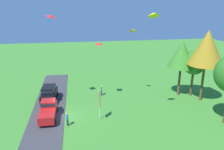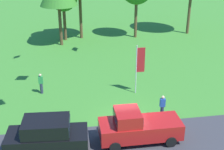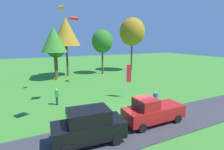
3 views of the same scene
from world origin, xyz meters
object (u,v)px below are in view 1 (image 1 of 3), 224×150
(tree_lone_near, at_px, (207,48))
(kite_diamond_low_drifter, at_px, (133,30))
(person_beside_suv, at_px, (67,119))
(kite_diamond_mid_center, at_px, (153,15))
(kite_diamond_over_trees, at_px, (52,16))
(tree_far_left, at_px, (194,63))
(car_suv_mid_row, at_px, (49,93))
(person_watching_sky, at_px, (101,90))
(tree_far_right, at_px, (182,54))
(car_pickup_by_flagpole, at_px, (48,110))
(flag_banner, at_px, (100,101))
(kite_diamond_near_flag, at_px, (99,44))

(tree_lone_near, height_order, kite_diamond_low_drifter, kite_diamond_low_drifter)
(person_beside_suv, height_order, kite_diamond_mid_center, kite_diamond_mid_center)
(person_beside_suv, bearing_deg, kite_diamond_over_trees, -166.94)
(tree_far_left, distance_m, kite_diamond_mid_center, 13.67)
(car_suv_mid_row, distance_m, kite_diamond_mid_center, 19.02)
(person_watching_sky, xyz_separation_m, tree_far_right, (1.76, 12.24, 5.79))
(car_pickup_by_flagpole, distance_m, person_watching_sky, 9.72)
(flag_banner, xyz_separation_m, kite_diamond_mid_center, (1.05, 5.89, 10.30))
(car_suv_mid_row, bearing_deg, person_beside_suv, 20.29)
(person_watching_sky, xyz_separation_m, person_beside_suv, (8.48, -5.14, 0.00))
(person_beside_suv, distance_m, kite_diamond_low_drifter, 15.17)
(person_beside_suv, bearing_deg, person_watching_sky, 148.81)
(person_beside_suv, height_order, kite_diamond_over_trees, kite_diamond_over_trees)
(flag_banner, bearing_deg, tree_far_left, 109.74)
(tree_far_left, relative_size, kite_diamond_over_trees, 6.90)
(kite_diamond_over_trees, bearing_deg, car_suv_mid_row, -137.21)
(kite_diamond_over_trees, bearing_deg, kite_diamond_near_flag, 92.58)
(tree_far_right, distance_m, kite_diamond_near_flag, 12.87)
(kite_diamond_over_trees, bearing_deg, tree_far_left, 90.01)
(flag_banner, bearing_deg, kite_diamond_mid_center, 79.92)
(kite_diamond_over_trees, xyz_separation_m, kite_diamond_mid_center, (6.53, 11.32, 0.39))
(kite_diamond_near_flag, bearing_deg, car_suv_mid_row, -99.52)
(car_pickup_by_flagpole, distance_m, person_beside_suv, 3.41)
(person_watching_sky, relative_size, kite_diamond_low_drifter, 2.02)
(person_beside_suv, relative_size, kite_diamond_near_flag, 1.75)
(person_watching_sky, bearing_deg, kite_diamond_low_drifter, 70.35)
(person_watching_sky, bearing_deg, tree_far_left, 80.86)
(flag_banner, bearing_deg, tree_lone_near, 102.50)
(person_beside_suv, distance_m, kite_diamond_mid_center, 15.55)
(kite_diamond_near_flag, height_order, kite_diamond_low_drifter, kite_diamond_low_drifter)
(tree_far_right, bearing_deg, flag_banner, -65.84)
(person_watching_sky, distance_m, flag_banner, 8.03)
(kite_diamond_over_trees, height_order, kite_diamond_mid_center, kite_diamond_mid_center)
(kite_diamond_near_flag, bearing_deg, tree_far_right, 91.10)
(car_pickup_by_flagpole, xyz_separation_m, tree_far_left, (-3.82, 21.72, 4.30))
(flag_banner, bearing_deg, person_beside_suv, -79.74)
(tree_far_right, distance_m, tree_lone_near, 3.74)
(kite_diamond_over_trees, bearing_deg, kite_diamond_low_drifter, 93.68)
(tree_far_right, bearing_deg, tree_far_left, 74.87)
(tree_lone_near, relative_size, kite_diamond_near_flag, 10.88)
(tree_lone_near, bearing_deg, car_pickup_by_flagpole, -85.27)
(kite_diamond_mid_center, bearing_deg, person_watching_sky, -151.68)
(car_pickup_by_flagpole, height_order, person_watching_sky, car_pickup_by_flagpole)
(kite_diamond_near_flag, xyz_separation_m, kite_diamond_low_drifter, (-0.43, 4.87, 1.70))
(flag_banner, xyz_separation_m, kite_diamond_over_trees, (-5.48, -5.43, 9.91))
(tree_far_left, height_order, tree_lone_near, tree_lone_near)
(car_pickup_by_flagpole, height_order, kite_diamond_near_flag, kite_diamond_near_flag)
(tree_lone_near, height_order, flag_banner, tree_lone_near)
(car_pickup_by_flagpole, bearing_deg, car_suv_mid_row, -175.41)
(tree_lone_near, bearing_deg, kite_diamond_near_flag, -98.49)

